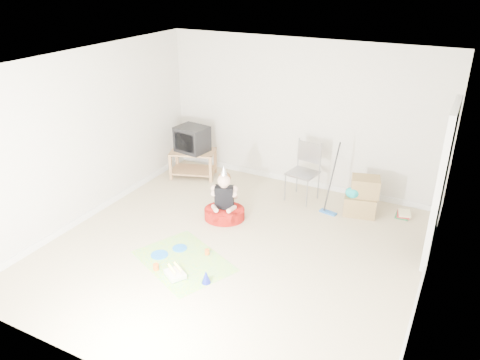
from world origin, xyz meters
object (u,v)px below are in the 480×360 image
at_px(tv_stand, 193,161).
at_px(crt_tv, 192,139).
at_px(cardboard_boxes, 362,197).
at_px(seated_woman, 224,207).
at_px(folding_chair, 303,173).
at_px(birthday_cake, 175,274).

distance_m(tv_stand, crt_tv, 0.45).
distance_m(cardboard_boxes, seated_woman, 2.20).
distance_m(folding_chair, cardboard_boxes, 1.04).
bearing_deg(tv_stand, cardboard_boxes, -0.40).
height_order(crt_tv, cardboard_boxes, crt_tv).
xyz_separation_m(crt_tv, seated_woman, (1.32, -1.17, -0.55)).
bearing_deg(birthday_cake, crt_tv, 118.10).
distance_m(crt_tv, birthday_cake, 3.25).
relative_size(crt_tv, folding_chair, 0.54).
relative_size(tv_stand, cardboard_boxes, 1.48).
bearing_deg(folding_chair, seated_woman, -125.45).
relative_size(crt_tv, birthday_cake, 1.65).
distance_m(crt_tv, cardboard_boxes, 3.22).
bearing_deg(seated_woman, crt_tv, 138.46).
height_order(tv_stand, seated_woman, seated_woman).
xyz_separation_m(cardboard_boxes, birthday_cake, (-1.70, -2.78, -0.27)).
bearing_deg(folding_chair, birthday_cake, -103.42).
bearing_deg(cardboard_boxes, crt_tv, 179.60).
relative_size(tv_stand, crt_tv, 1.72).
distance_m(seated_woman, birthday_cake, 1.65).
relative_size(cardboard_boxes, birthday_cake, 1.91).
distance_m(tv_stand, seated_woman, 1.77).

